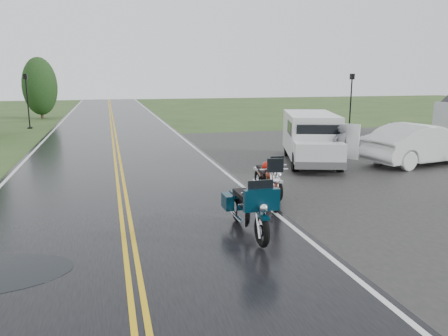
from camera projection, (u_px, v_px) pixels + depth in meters
name	position (u px, v px, depth m)	size (l,w,h in m)	color
ground	(128.00, 235.00, 9.93)	(120.00, 120.00, 0.00)	#2D471E
road	(117.00, 157.00, 19.38)	(8.00, 100.00, 0.04)	black
parking_pad	(403.00, 166.00, 17.42)	(14.00, 24.00, 0.03)	black
motorcycle_red	(276.00, 189.00, 11.23)	(0.86, 2.36, 1.39)	#4F1409
motorcycle_teal	(262.00, 217.00, 8.95)	(0.87, 2.39, 1.41)	#042231
motorcycle_silver	(278.00, 182.00, 12.25)	(0.78, 2.15, 1.27)	#AFB3B7
van_white	(296.00, 145.00, 16.23)	(1.99, 5.30, 2.08)	white
person_at_van	(340.00, 149.00, 16.10)	(0.65, 0.43, 1.80)	#525258
sedan_white	(421.00, 145.00, 17.65)	(1.74, 4.98, 1.64)	silver
lamp_post_far_left	(28.00, 101.00, 29.64)	(0.32, 0.32, 3.73)	black
lamp_post_far_right	(351.00, 103.00, 27.51)	(0.32, 0.32, 3.73)	black
tree_left_far	(40.00, 93.00, 36.60)	(2.83, 2.83, 4.36)	#1E3D19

